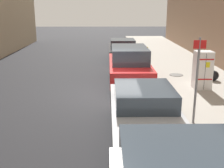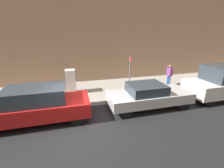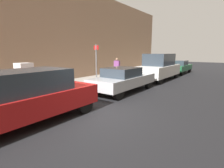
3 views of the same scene
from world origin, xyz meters
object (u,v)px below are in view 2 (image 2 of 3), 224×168
at_px(trash_bag, 53,86).
at_px(parked_suv_red, 37,104).
at_px(street_sign_post, 130,74).
at_px(discarded_refrigerator, 71,81).
at_px(pedestrian_walking_far, 169,74).
at_px(parked_sedan_silver, 148,95).

xyz_separation_m(trash_bag, parked_suv_red, (4.01, -0.23, 0.49)).
height_order(street_sign_post, trash_bag, street_sign_post).
relative_size(discarded_refrigerator, street_sign_post, 0.62).
bearing_deg(trash_bag, street_sign_post, 63.96).
height_order(street_sign_post, pedestrian_walking_far, street_sign_post).
bearing_deg(pedestrian_walking_far, street_sign_post, 166.85).
relative_size(discarded_refrigerator, pedestrian_walking_far, 0.97).
height_order(trash_bag, pedestrian_walking_far, pedestrian_walking_far).
distance_m(street_sign_post, trash_bag, 5.66).
height_order(trash_bag, parked_suv_red, parked_suv_red).
xyz_separation_m(street_sign_post, pedestrian_walking_far, (-1.03, 3.66, -0.49)).
bearing_deg(street_sign_post, pedestrian_walking_far, 105.65).
xyz_separation_m(trash_bag, parked_sedan_silver, (4.01, 5.53, 0.34)).
bearing_deg(pedestrian_walking_far, discarded_refrigerator, 148.10).
bearing_deg(street_sign_post, discarded_refrigerator, -111.21).
relative_size(street_sign_post, parked_suv_red, 0.54).
bearing_deg(discarded_refrigerator, parked_sedan_silver, 54.57).
distance_m(discarded_refrigerator, pedestrian_walking_far, 7.34).
bearing_deg(parked_suv_red, pedestrian_walking_far, 106.38).
height_order(pedestrian_walking_far, parked_suv_red, pedestrian_walking_far).
distance_m(discarded_refrigerator, street_sign_post, 3.98).
xyz_separation_m(parked_suv_red, parked_sedan_silver, (0.00, 5.76, -0.15)).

